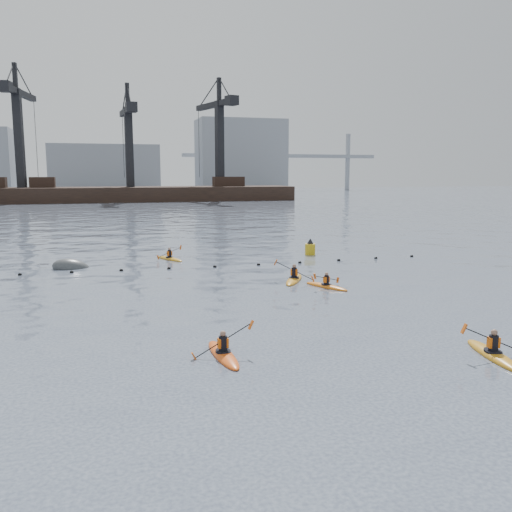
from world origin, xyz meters
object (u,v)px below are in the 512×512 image
object	(u,v)px
kayaker_5	(170,258)
mooring_buoy	(71,268)
kayaker_1	(493,353)
nav_buoy	(310,249)
kayaker_4	(326,286)
kayaker_3	(294,279)
kayaker_0	(223,353)

from	to	relation	value
kayaker_5	mooring_buoy	xyz separation A→B (m)	(-6.63, -1.82, -0.09)
kayaker_1	mooring_buoy	size ratio (longest dim) A/B	1.42
kayaker_1	nav_buoy	xyz separation A→B (m)	(2.50, 23.35, 0.33)
kayaker_4	kayaker_5	bearing A→B (deg)	-84.62
kayaker_4	mooring_buoy	xyz separation A→B (m)	(-13.73, 10.12, -0.09)
kayaker_1	kayaker_5	size ratio (longest dim) A/B	1.15
kayaker_1	mooring_buoy	distance (m)	26.55
kayaker_4	nav_buoy	distance (m)	11.92
kayaker_5	nav_buoy	distance (m)	10.63
kayaker_5	kayaker_3	bearing A→B (deg)	-84.56
kayaker_3	nav_buoy	xyz separation A→B (m)	(4.59, 9.18, 0.33)
kayaker_5	mooring_buoy	world-z (taller)	kayaker_5
kayaker_1	nav_buoy	size ratio (longest dim) A/B	2.42
kayaker_0	nav_buoy	world-z (taller)	nav_buoy
kayaker_3	mooring_buoy	xyz separation A→B (m)	(-12.65, 7.91, -0.11)
kayaker_0	mooring_buoy	world-z (taller)	kayaker_0
kayaker_5	mooring_buoy	size ratio (longest dim) A/B	1.24
kayaker_1	nav_buoy	world-z (taller)	nav_buoy
kayaker_5	nav_buoy	world-z (taller)	nav_buoy
kayaker_0	mooring_buoy	size ratio (longest dim) A/B	1.32
kayaker_1	kayaker_3	xyz separation A→B (m)	(-2.09, 14.17, 0.00)
kayaker_1	kayaker_4	world-z (taller)	kayaker_1
kayaker_0	kayaker_3	xyz separation A→B (m)	(6.74, 11.64, 0.01)
kayaker_3	nav_buoy	world-z (taller)	nav_buoy
kayaker_1	kayaker_5	world-z (taller)	kayaker_1
kayaker_0	kayaker_5	size ratio (longest dim) A/B	1.06
kayaker_0	kayaker_5	world-z (taller)	kayaker_0
kayaker_3	kayaker_5	bearing A→B (deg)	151.56
kayaker_3	kayaker_5	distance (m)	11.44
kayaker_4	mooring_buoy	bearing A→B (deg)	-61.74
kayaker_0	nav_buoy	bearing A→B (deg)	57.87
mooring_buoy	kayaker_3	bearing A→B (deg)	-32.01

